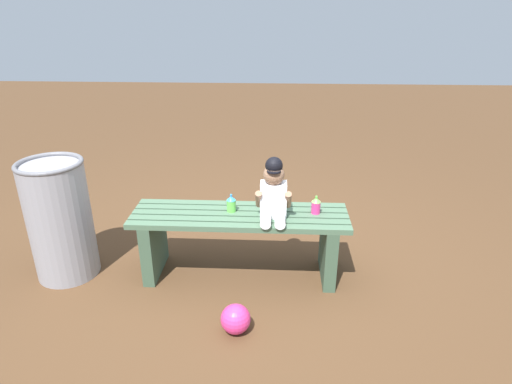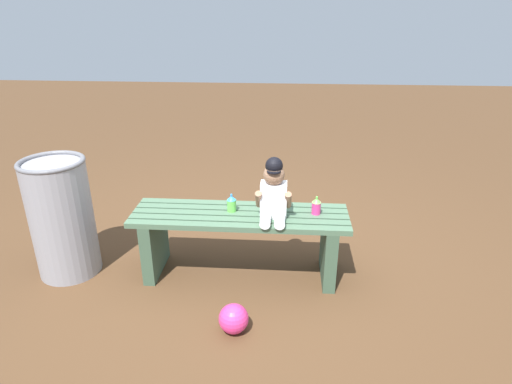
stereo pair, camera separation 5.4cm
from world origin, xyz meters
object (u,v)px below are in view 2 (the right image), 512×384
park_bench (240,235)px  sippy_cup_right (316,206)px  toy_ball (234,319)px  child_figure (274,192)px  trash_bin (62,218)px  sippy_cup_left (232,203)px

park_bench → sippy_cup_right: size_ratio=11.64×
sippy_cup_right → toy_ball: 0.91m
park_bench → toy_ball: bearing=-88.0°
child_figure → trash_bin: bearing=-179.5°
park_bench → sippy_cup_right: 0.55m
park_bench → toy_ball: park_bench is taller
child_figure → trash_bin: 1.45m
trash_bin → sippy_cup_right: bearing=2.7°
park_bench → child_figure: (0.22, -0.04, 0.34)m
sippy_cup_left → trash_bin: 1.16m
child_figure → sippy_cup_left: 0.31m
park_bench → trash_bin: trash_bin is taller
child_figure → sippy_cup_left: size_ratio=3.26×
trash_bin → child_figure: bearing=0.5°
sippy_cup_left → sippy_cup_right: bearing=0.0°
trash_bin → sippy_cup_left: bearing=4.0°
child_figure → sippy_cup_right: (0.28, 0.07, -0.12)m
sippy_cup_right → toy_ball: sippy_cup_right is taller
park_bench → toy_ball: (0.02, -0.60, -0.22)m
child_figure → trash_bin: child_figure is taller
child_figure → trash_bin: (-1.44, -0.01, -0.23)m
park_bench → sippy_cup_right: (0.51, 0.03, 0.22)m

